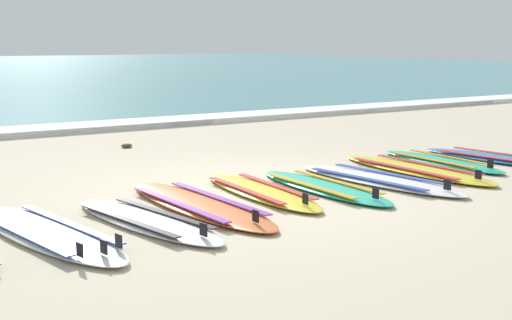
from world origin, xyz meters
TOP-DOWN VIEW (x-y plane):
  - ground_plane at (0.00, 0.00)m, footprint 80.00×80.00m
  - wave_foam_strip at (0.00, 6.13)m, footprint 80.00×0.99m
  - surfboard_1 at (-2.41, -0.59)m, footprint 1.08×2.52m
  - surfboard_2 at (-1.52, -0.67)m, footprint 0.96×2.23m
  - surfboard_3 at (-0.83, -0.37)m, footprint 0.81×2.58m
  - surfboard_4 at (0.03, -0.19)m, footprint 0.59×2.21m
  - surfboard_5 at (0.75, -0.38)m, footprint 0.59×2.20m
  - surfboard_6 at (1.55, -0.40)m, footprint 0.98×2.49m
  - surfboard_7 at (2.41, -0.15)m, footprint 0.73×2.52m
  - surfboard_8 at (3.12, 0.08)m, footprint 0.54×2.10m
  - surfboard_9 at (3.96, -0.17)m, footprint 0.94×2.35m
  - seaweed_clump_near_shoreline at (-0.01, 3.70)m, footprint 0.18×0.15m

SIDE VIEW (x-z plane):
  - ground_plane at x=0.00m, z-range 0.00..0.00m
  - seaweed_clump_near_shoreline at x=-0.01m, z-range 0.00..0.06m
  - surfboard_3 at x=-0.83m, z-range -0.05..0.13m
  - surfboard_7 at x=2.41m, z-range -0.05..0.13m
  - surfboard_6 at x=1.55m, z-range -0.05..0.13m
  - surfboard_4 at x=0.03m, z-range -0.05..0.13m
  - surfboard_5 at x=0.75m, z-range -0.05..0.13m
  - surfboard_2 at x=-1.52m, z-range -0.05..0.13m
  - surfboard_8 at x=3.12m, z-range -0.05..0.13m
  - surfboard_1 at x=-2.41m, z-range -0.05..0.13m
  - surfboard_9 at x=3.96m, z-range -0.05..0.13m
  - wave_foam_strip at x=0.00m, z-range 0.00..0.11m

